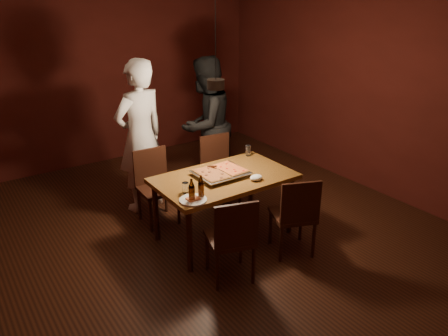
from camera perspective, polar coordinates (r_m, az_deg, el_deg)
room_shell at (r=4.64m, az=-1.05°, el=6.64°), size 6.00×6.00×6.00m
dining_table at (r=4.82m, az=0.00°, el=-1.91°), size 1.50×0.90×0.75m
chair_far_left at (r=5.32m, az=-9.09°, el=-1.43°), size 0.44×0.44×0.49m
chair_far_right at (r=5.74m, az=-0.76°, el=0.69°), size 0.47×0.47×0.49m
chair_near_left at (r=4.13m, az=1.14°, el=-8.52°), size 0.52×0.52×0.49m
chair_near_right at (r=4.60m, az=9.39°, el=-5.43°), size 0.55×0.55×0.49m
pizza_tray at (r=4.79m, az=-0.42°, el=-0.77°), size 0.59×0.50×0.05m
pizza_meat at (r=4.72m, az=-1.65°, el=-0.73°), size 0.27×0.42×0.02m
pizza_cheese at (r=4.85m, az=0.76°, el=-0.03°), size 0.28×0.41×0.02m
spatula at (r=4.80m, az=-0.41°, el=-0.24°), size 0.18×0.26×0.04m
beer_bottle_a at (r=4.20m, az=-4.24°, el=-2.94°), size 0.06×0.06×0.24m
beer_bottle_b at (r=4.28m, az=-3.02°, el=-2.44°), size 0.06×0.06×0.23m
water_glass_left at (r=4.41m, az=-5.07°, el=-2.57°), size 0.07×0.07×0.11m
water_glass_right at (r=5.37m, az=3.17°, el=2.29°), size 0.06×0.06×0.13m
plate_slice at (r=4.26m, az=-4.06°, el=-4.17°), size 0.27×0.27×0.03m
napkin at (r=4.70m, az=4.23°, el=-1.26°), size 0.15×0.11×0.06m
diner_white at (r=5.50m, az=-10.86°, el=4.01°), size 0.78×0.60×1.92m
diner_dark at (r=6.02m, az=-2.44°, el=5.66°), size 1.10×0.99×1.85m
pendant_lamp at (r=4.56m, az=-1.08°, el=11.01°), size 0.18×0.18×1.10m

